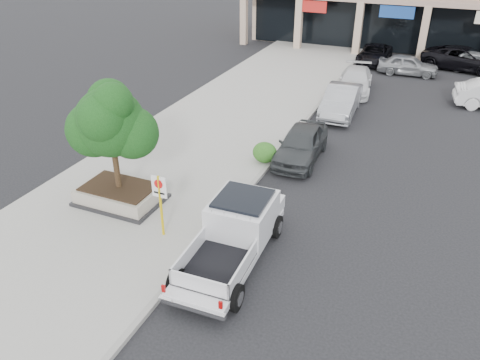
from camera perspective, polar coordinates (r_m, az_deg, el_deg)
name	(u,v)px	position (r m, az deg, el deg)	size (l,w,h in m)	color
ground	(257,240)	(16.36, 2.04, -7.32)	(120.00, 120.00, 0.00)	black
sidewalk	(198,145)	(23.07, -5.18, 4.25)	(8.00, 52.00, 0.15)	gray
curb	(273,159)	(21.61, 4.11, 2.51)	(0.20, 52.00, 0.15)	gray
planter	(120,194)	(18.62, -14.39, -1.66)	(3.20, 2.20, 0.68)	black
planter_tree	(116,122)	(17.38, -14.91, 6.85)	(2.90, 2.55, 4.00)	black
no_parking_sign	(160,198)	(15.78, -9.72, -2.15)	(0.55, 0.09, 2.30)	#DCB60B
hedge	(265,152)	(21.00, 3.03, 3.38)	(1.10, 0.99, 0.94)	#1F4D16
pickup_truck	(231,238)	(14.90, -1.14, -7.06)	(2.15, 5.81, 1.83)	silver
curb_car_a	(301,144)	(21.62, 7.46, 4.39)	(1.82, 4.53, 1.54)	#323538
curb_car_b	(341,101)	(27.39, 12.23, 9.43)	(1.71, 4.90, 1.62)	#999BA1
curb_car_c	(355,81)	(31.58, 13.87, 11.67)	(2.01, 4.95, 1.44)	silver
curb_car_d	(374,54)	(38.94, 16.07, 14.54)	(2.26, 4.90, 1.36)	black
lot_car_a	(408,65)	(36.40, 19.82, 13.06)	(1.68, 4.17, 1.42)	gray
lot_car_d	(464,59)	(39.20, 25.67, 13.18)	(2.73, 5.92, 1.65)	black
lot_car_e	(480,63)	(38.80, 27.20, 12.61)	(1.81, 4.49, 1.53)	#AAAEB2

